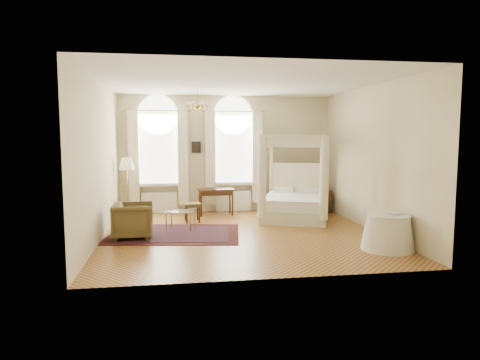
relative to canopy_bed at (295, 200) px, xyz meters
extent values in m
plane|color=#A87730|center=(-1.63, -1.50, -0.50)|extent=(6.00, 6.00, 0.00)
plane|color=beige|center=(-1.63, 1.50, 1.15)|extent=(6.00, 0.00, 6.00)
plane|color=beige|center=(-1.63, -4.50, 1.15)|extent=(6.00, 0.00, 6.00)
plane|color=beige|center=(-4.63, -1.50, 1.15)|extent=(0.00, 6.00, 6.00)
plane|color=beige|center=(1.37, -1.50, 1.15)|extent=(0.00, 6.00, 6.00)
plane|color=white|center=(-1.63, -1.50, 2.80)|extent=(6.00, 6.00, 0.00)
cube|color=silver|center=(-3.53, 1.47, 1.30)|extent=(1.10, 0.04, 1.90)
cylinder|color=silver|center=(-3.53, 1.47, 2.25)|extent=(1.10, 0.04, 1.10)
cube|color=white|center=(-3.53, 1.38, 0.31)|extent=(1.32, 0.24, 0.08)
cube|color=#EFE5C6|center=(-4.20, 1.30, 1.05)|extent=(0.28, 0.14, 2.60)
cube|color=#EFE5C6|center=(-2.86, 1.30, 1.05)|extent=(0.28, 0.14, 2.60)
cube|color=white|center=(-3.53, 1.40, -0.20)|extent=(1.00, 0.12, 0.58)
cube|color=silver|center=(-1.43, 1.47, 1.30)|extent=(1.10, 0.04, 1.90)
cylinder|color=silver|center=(-1.43, 1.47, 2.25)|extent=(1.10, 0.04, 1.10)
cube|color=white|center=(-1.43, 1.38, 0.31)|extent=(1.32, 0.24, 0.08)
cube|color=#EFE5C6|center=(-2.10, 1.30, 1.05)|extent=(0.28, 0.14, 2.60)
cube|color=#EFE5C6|center=(-0.76, 1.30, 1.05)|extent=(0.28, 0.14, 2.60)
cube|color=white|center=(-1.43, 1.40, -0.20)|extent=(1.00, 0.12, 0.58)
cylinder|color=#AD8739|center=(-2.53, -0.30, 2.60)|extent=(0.02, 0.02, 0.40)
sphere|color=#AD8739|center=(-2.53, -0.30, 2.38)|extent=(0.16, 0.16, 0.16)
sphere|color=beige|center=(-2.31, -0.30, 2.45)|extent=(0.07, 0.07, 0.07)
sphere|color=beige|center=(-2.42, -0.11, 2.45)|extent=(0.07, 0.07, 0.07)
sphere|color=beige|center=(-2.64, -0.11, 2.45)|extent=(0.07, 0.07, 0.07)
sphere|color=beige|center=(-2.75, -0.30, 2.45)|extent=(0.07, 0.07, 0.07)
sphere|color=beige|center=(-2.64, -0.49, 2.45)|extent=(0.07, 0.07, 0.07)
sphere|color=beige|center=(-2.42, -0.49, 2.45)|extent=(0.07, 0.07, 0.07)
cube|color=black|center=(-2.48, 1.47, 1.35)|extent=(0.26, 0.03, 0.32)
cube|color=black|center=(-0.18, 1.47, 1.45)|extent=(0.22, 0.03, 0.26)
cube|color=beige|center=(0.00, 0.01, -0.33)|extent=(2.17, 2.40, 0.34)
cube|color=white|center=(0.00, 0.01, -0.03)|extent=(2.05, 2.28, 0.26)
cube|color=#EFE5C6|center=(0.33, 0.90, 0.35)|extent=(1.52, 0.62, 1.13)
cube|color=beige|center=(-0.37, 1.14, 0.58)|extent=(0.11, 0.11, 2.16)
cube|color=beige|center=(1.02, 0.63, 0.58)|extent=(0.11, 0.11, 2.16)
cube|color=beige|center=(-1.01, -0.61, 0.58)|extent=(0.11, 0.11, 2.16)
cube|color=beige|center=(0.38, -1.11, 0.58)|extent=(0.11, 0.11, 2.16)
cube|color=beige|center=(0.32, 0.88, 1.66)|extent=(1.52, 0.62, 0.08)
cube|color=beige|center=(-0.31, -0.86, 1.66)|extent=(1.52, 0.62, 0.08)
cube|color=beige|center=(-0.69, 0.27, 1.66)|extent=(0.74, 1.88, 0.08)
cube|color=beige|center=(0.70, -0.24, 1.66)|extent=(0.74, 1.88, 0.08)
cube|color=#EFE5C6|center=(0.32, 0.88, 1.53)|extent=(1.56, 0.60, 0.26)
cube|color=#EFE5C6|center=(-0.31, -0.86, 1.53)|extent=(1.56, 0.60, 0.26)
cube|color=#EFE5C6|center=(-0.69, 0.27, 1.53)|extent=(0.73, 1.92, 0.26)
cube|color=#EFE5C6|center=(0.70, -0.24, 1.53)|extent=(0.73, 1.92, 0.26)
cylinder|color=#EFE5C6|center=(-1.01, -0.61, 0.67)|extent=(0.21, 0.21, 1.97)
cylinder|color=#EFE5C6|center=(0.38, -1.11, 0.67)|extent=(0.21, 0.21, 1.97)
cube|color=#38220F|center=(1.07, 0.85, -0.19)|extent=(0.46, 0.42, 0.62)
cylinder|color=#AD8739|center=(0.98, 0.89, 0.23)|extent=(0.13, 0.13, 0.22)
cone|color=beige|center=(0.98, 0.89, 0.44)|extent=(0.30, 0.30, 0.24)
cube|color=#38220F|center=(-1.99, 0.85, 0.20)|extent=(1.00, 0.55, 0.06)
cube|color=#38220F|center=(-1.99, 0.85, 0.11)|extent=(0.89, 0.45, 0.10)
cylinder|color=#38220F|center=(-2.43, 1.02, -0.16)|extent=(0.05, 0.05, 0.68)
cylinder|color=#38220F|center=(-1.57, 1.07, -0.16)|extent=(0.05, 0.05, 0.68)
cylinder|color=#38220F|center=(-2.41, 0.63, -0.16)|extent=(0.05, 0.05, 0.68)
cylinder|color=#38220F|center=(-1.55, 0.68, -0.16)|extent=(0.05, 0.05, 0.68)
imported|color=black|center=(-2.15, 0.86, 0.24)|extent=(0.40, 0.30, 0.03)
cube|color=#4F4722|center=(-2.67, 0.01, -0.06)|extent=(0.46, 0.46, 0.08)
cylinder|color=#38220F|center=(-2.81, -0.16, -0.30)|extent=(0.04, 0.04, 0.40)
cylinder|color=#38220F|center=(-2.50, -0.13, -0.30)|extent=(0.04, 0.04, 0.40)
cylinder|color=#38220F|center=(-2.84, 0.15, -0.30)|extent=(0.04, 0.04, 0.40)
cylinder|color=#38220F|center=(-2.53, 0.18, -0.30)|extent=(0.04, 0.04, 0.40)
imported|color=#4B3E20|center=(-3.99, -1.51, -0.12)|extent=(0.85, 0.83, 0.76)
cube|color=white|center=(-2.98, -0.86, -0.06)|extent=(0.77, 0.64, 0.02)
cylinder|color=#AD8739|center=(-3.30, -0.94, -0.28)|extent=(0.03, 0.03, 0.44)
cylinder|color=#AD8739|center=(-2.77, -1.12, -0.28)|extent=(0.03, 0.03, 0.44)
cylinder|color=#AD8739|center=(-3.18, -0.59, -0.28)|extent=(0.03, 0.03, 0.44)
cylinder|color=#AD8739|center=(-2.65, -0.77, -0.28)|extent=(0.03, 0.03, 0.44)
cylinder|color=#AD8739|center=(-4.33, 0.71, -0.49)|extent=(0.28, 0.28, 0.03)
cylinder|color=#AD8739|center=(-4.33, 0.71, 0.20)|extent=(0.04, 0.04, 1.40)
cone|color=beige|center=(-4.33, 0.71, 0.95)|extent=(0.41, 0.41, 0.30)
cube|color=#3F0F12|center=(-3.12, -1.27, -0.50)|extent=(3.12, 2.44, 0.01)
cube|color=black|center=(-3.12, -1.27, -0.49)|extent=(2.61, 1.93, 0.01)
cone|color=white|center=(0.92, -3.19, -0.18)|extent=(1.00, 1.00, 0.64)
cylinder|color=white|center=(0.92, -3.19, 0.16)|extent=(0.82, 0.82, 0.04)
imported|color=black|center=(0.96, -3.21, 0.19)|extent=(0.30, 0.34, 0.03)
camera|label=1|loc=(-3.09, -10.69, 1.69)|focal=32.00mm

